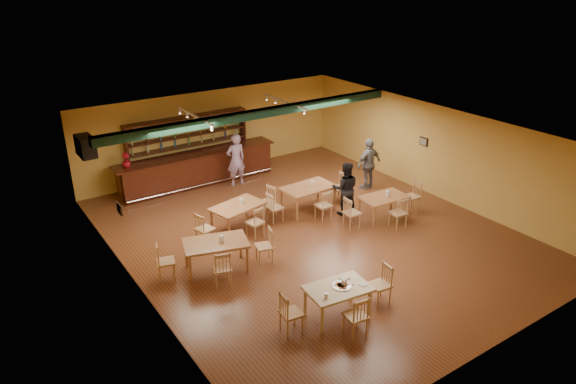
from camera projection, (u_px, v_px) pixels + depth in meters
floor at (310, 233)px, 15.04m from camera, size 12.00×12.00×0.00m
ceiling_beam at (257, 114)px, 16.02m from camera, size 10.00×0.30×0.25m
track_rail_left at (195, 116)px, 15.52m from camera, size 0.05×2.50×0.05m
track_rail_right at (285, 102)px, 17.17m from camera, size 0.05×2.50×0.05m
ac_unit at (86, 146)px, 14.82m from camera, size 0.34×0.70×0.48m
picture_left at (119, 208)px, 12.57m from camera, size 0.04×0.34×0.28m
picture_right at (424, 142)px, 17.30m from camera, size 0.04×0.34×0.28m
bar_counter at (198, 169)px, 18.18m from camera, size 5.73×0.85×1.13m
back_bar_hutch at (189, 148)px, 18.43m from camera, size 4.43×0.40×2.28m
poinsettia at (126, 160)px, 16.62m from camera, size 0.34×0.34×0.48m
dining_table_a at (238, 217)px, 15.13m from camera, size 1.68×1.23×0.76m
dining_table_b at (308, 199)px, 16.25m from camera, size 1.65×1.03×0.81m
dining_table_c at (216, 256)px, 13.09m from camera, size 1.77×1.35×0.79m
dining_table_d at (383, 207)px, 15.79m from camera, size 1.47×0.95×0.71m
near_table at (337, 302)px, 11.36m from camera, size 1.45×1.03×0.73m
pizza_tray at (342, 286)px, 11.26m from camera, size 0.47×0.47×0.01m
parmesan_shaker at (326, 295)px, 10.85m from camera, size 0.08×0.08×0.11m
napkin_stack at (345, 278)px, 11.53m from camera, size 0.20×0.16×0.03m
pizza_server at (345, 282)px, 11.37m from camera, size 0.25×0.32×0.00m
side_plate at (363, 284)px, 11.34m from camera, size 0.24×0.24×0.01m
patron_bar at (236, 160)px, 17.97m from camera, size 0.70×0.49×1.83m
patron_right_a at (345, 189)px, 15.88m from camera, size 1.03×0.98×1.67m
patron_right_b at (369, 164)px, 17.71m from camera, size 1.06×0.49×1.76m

